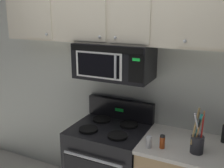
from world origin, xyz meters
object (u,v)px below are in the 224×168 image
object	(u,v)px
over_range_microwave	(114,61)
utensil_crock_charcoal	(197,141)
pepper_mill	(224,134)
salt_shaker	(149,142)
stove_range	(109,165)
spice_jar	(162,142)

from	to	relation	value
over_range_microwave	utensil_crock_charcoal	size ratio (longest dim) A/B	1.95
pepper_mill	salt_shaker	bearing A→B (deg)	-146.26
stove_range	utensil_crock_charcoal	size ratio (longest dim) A/B	2.87
salt_shaker	pepper_mill	xyz separation A→B (m)	(0.58, 0.39, 0.03)
stove_range	over_range_microwave	world-z (taller)	over_range_microwave
over_range_microwave	pepper_mill	bearing A→B (deg)	3.69
pepper_mill	stove_range	bearing A→B (deg)	-170.16
salt_shaker	pepper_mill	world-z (taller)	pepper_mill
stove_range	spice_jar	world-z (taller)	stove_range
spice_jar	salt_shaker	bearing A→B (deg)	-159.01
utensil_crock_charcoal	spice_jar	size ratio (longest dim) A/B	3.22
utensil_crock_charcoal	over_range_microwave	bearing A→B (deg)	165.73
over_range_microwave	spice_jar	size ratio (longest dim) A/B	6.29
pepper_mill	spice_jar	world-z (taller)	pepper_mill
stove_range	spice_jar	size ratio (longest dim) A/B	9.26
over_range_microwave	salt_shaker	xyz separation A→B (m)	(0.49, -0.32, -0.62)
over_range_microwave	utensil_crock_charcoal	world-z (taller)	over_range_microwave
stove_range	pepper_mill	distance (m)	1.20
over_range_microwave	utensil_crock_charcoal	xyz separation A→B (m)	(0.88, -0.22, -0.57)
stove_range	spice_jar	bearing A→B (deg)	-15.16
stove_range	salt_shaker	size ratio (longest dim) A/B	10.37
salt_shaker	pepper_mill	distance (m)	0.70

